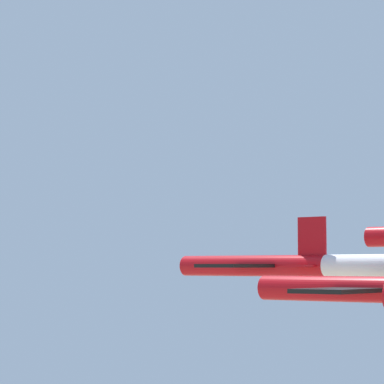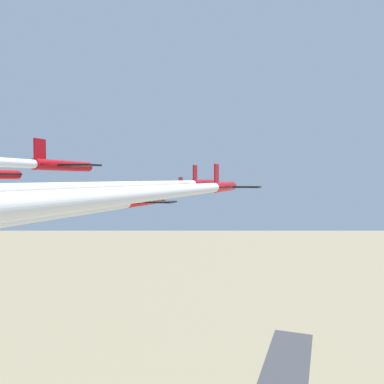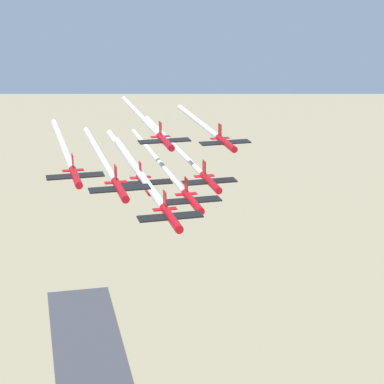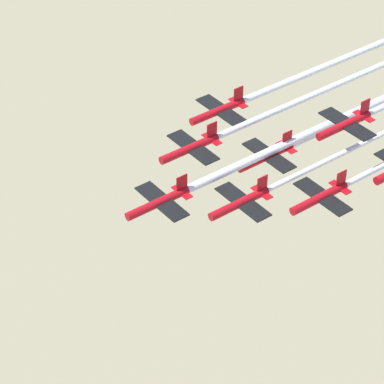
% 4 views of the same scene
% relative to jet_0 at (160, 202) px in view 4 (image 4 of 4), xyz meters
% --- Properties ---
extents(jet_0, '(10.12, 10.31, 3.65)m').
position_rel_jet_0_xyz_m(jet_0, '(0.00, 0.00, 0.00)').
color(jet_0, '#B20C14').
extents(jet_1, '(10.12, 10.31, 3.65)m').
position_rel_jet_0_xyz_m(jet_1, '(-10.83, -5.61, -1.20)').
color(jet_1, '#B20C14').
extents(jet_2, '(10.12, 10.31, 3.65)m').
position_rel_jet_0_xyz_m(jet_2, '(-0.36, -12.19, 1.89)').
color(jet_2, '#B20C14').
extents(jet_3, '(10.12, 10.31, 3.65)m').
position_rel_jet_0_xyz_m(jet_3, '(-21.66, -11.22, -1.31)').
color(jet_3, '#B20C14').
extents(jet_4, '(10.12, 10.31, 3.65)m').
position_rel_jet_0_xyz_m(jet_4, '(-11.19, -17.80, -0.69)').
color(jet_4, '#B20C14').
extents(jet_5, '(10.12, 10.31, 3.65)m').
position_rel_jet_0_xyz_m(jet_5, '(-0.72, -24.38, 1.57)').
color(jet_5, '#B20C14').
extents(jet_7, '(10.12, 10.31, 3.65)m').
position_rel_jet_0_xyz_m(jet_7, '(-22.02, -23.41, 4.36)').
color(jet_7, '#B20C14').
extents(smoke_trail_0, '(26.57, 41.17, 1.34)m').
position_rel_jet_0_xyz_m(smoke_trail_0, '(-15.37, -24.46, -0.05)').
color(smoke_trail_0, white).
extents(smoke_trail_1, '(27.68, 43.32, 0.88)m').
position_rel_jet_0_xyz_m(smoke_trail_1, '(-26.95, -31.26, -1.25)').
color(smoke_trail_1, white).
extents(smoke_trail_2, '(22.71, 35.28, 1.05)m').
position_rel_jet_0_xyz_m(smoke_trail_2, '(-13.93, -33.78, 1.84)').
color(smoke_trail_2, white).
extents(smoke_trail_4, '(21.09, 32.52, 1.25)m').
position_rel_jet_0_xyz_m(smoke_trail_4, '(-23.86, -37.96, -0.74)').
color(smoke_trail_4, white).
extents(smoke_trail_5, '(23.38, 36.24, 1.18)m').
position_rel_jet_0_xyz_m(smoke_trail_5, '(-14.57, -46.42, 1.52)').
color(smoke_trail_5, white).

